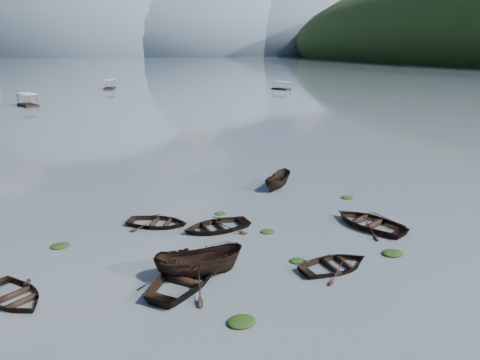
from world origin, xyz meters
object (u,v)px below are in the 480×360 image
object	(u,v)px
pontoon_centre	(110,89)
pontoon_left	(28,106)
rowboat_3	(369,226)
rowboat_0	(15,300)

from	to	relation	value
pontoon_centre	pontoon_left	bearing A→B (deg)	-105.34
pontoon_left	pontoon_centre	distance (m)	39.64
pontoon_left	pontoon_centre	world-z (taller)	pontoon_centre
rowboat_3	pontoon_centre	size ratio (longest dim) A/B	0.76
rowboat_3	pontoon_left	distance (m)	80.45
rowboat_3	rowboat_0	bearing A→B (deg)	-16.65
rowboat_3	pontoon_left	bearing A→B (deg)	-91.28
rowboat_3	pontoon_centre	xyz separation A→B (m)	(-16.35, 110.05, 0.00)
rowboat_0	rowboat_3	size ratio (longest dim) A/B	0.81
rowboat_0	rowboat_3	xyz separation A→B (m)	(20.41, 2.95, 0.00)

